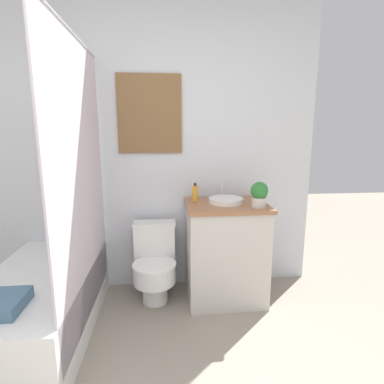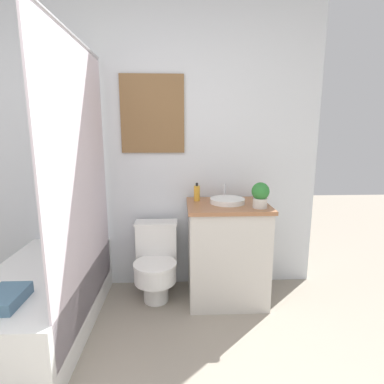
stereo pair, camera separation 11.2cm
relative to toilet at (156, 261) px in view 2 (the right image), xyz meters
name	(u,v)px [view 2 (the right image)]	position (x,y,z in m)	size (l,w,h in m)	color
wall_back	(145,148)	(-0.09, 0.27, 0.93)	(3.04, 0.07, 2.50)	silver
shower_area	(44,294)	(-0.75, -0.42, -0.04)	(0.68, 1.32, 1.98)	white
toilet	(156,261)	(0.00, 0.00, 0.00)	(0.36, 0.48, 0.64)	white
vanity	(227,252)	(0.59, -0.04, 0.09)	(0.66, 0.54, 0.83)	beige
sink	(227,201)	(0.59, -0.02, 0.52)	(0.28, 0.32, 0.13)	white
soap_bottle	(197,193)	(0.35, 0.08, 0.57)	(0.05, 0.05, 0.15)	gold
potted_plant	(260,194)	(0.82, -0.18, 0.61)	(0.13, 0.13, 0.20)	beige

